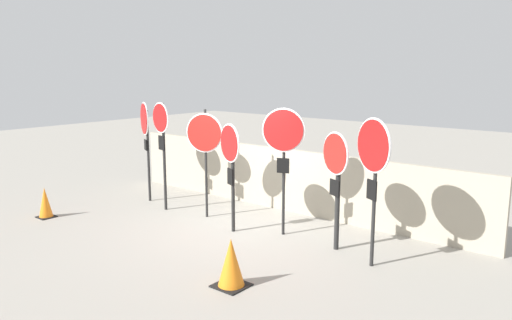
{
  "coord_description": "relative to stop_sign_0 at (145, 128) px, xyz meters",
  "views": [
    {
      "loc": [
        6.45,
        -7.29,
        3.19
      ],
      "look_at": [
        0.49,
        0.0,
        1.45
      ],
      "focal_mm": 35.0,
      "sensor_mm": 36.0,
      "label": 1
    }
  ],
  "objects": [
    {
      "name": "stop_sign_4",
      "position": [
        4.05,
        0.03,
        0.08
      ],
      "size": [
        0.78,
        0.33,
        2.47
      ],
      "rotation": [
        0.0,
        0.0,
        0.37
      ],
      "color": "black",
      "rests_on": "ground"
    },
    {
      "name": "stop_sign_0",
      "position": [
        0.0,
        0.0,
        0.0
      ],
      "size": [
        0.71,
        0.39,
        2.4
      ],
      "rotation": [
        0.0,
        0.0,
        -0.48
      ],
      "color": "black",
      "rests_on": "ground"
    },
    {
      "name": "stop_sign_1",
      "position": [
        0.92,
        -0.27,
        0.01
      ],
      "size": [
        0.67,
        0.18,
        2.45
      ],
      "rotation": [
        0.0,
        0.0,
        -0.21
      ],
      "color": "black",
      "rests_on": "ground"
    },
    {
      "name": "traffic_cone_0",
      "position": [
        -0.63,
        -2.27,
        -1.46
      ],
      "size": [
        0.35,
        0.35,
        0.66
      ],
      "color": "black",
      "rests_on": "ground"
    },
    {
      "name": "stop_sign_3",
      "position": [
        3.13,
        -0.45,
        -0.25
      ],
      "size": [
        0.71,
        0.3,
        2.15
      ],
      "rotation": [
        0.0,
        0.0,
        -0.37
      ],
      "color": "black",
      "rests_on": "ground"
    },
    {
      "name": "fence_back",
      "position": [
        3.05,
        1.48,
        -1.08
      ],
      "size": [
        9.28,
        0.12,
        1.41
      ],
      "color": "#A89E89",
      "rests_on": "ground"
    },
    {
      "name": "stop_sign_6",
      "position": [
        6.05,
        -0.32,
        0.02
      ],
      "size": [
        0.78,
        0.45,
        2.44
      ],
      "rotation": [
        0.0,
        0.0,
        -0.51
      ],
      "color": "black",
      "rests_on": "ground"
    },
    {
      "name": "traffic_cone_1",
      "position": [
        4.82,
        -2.31,
        -1.42
      ],
      "size": [
        0.48,
        0.48,
        0.74
      ],
      "color": "black",
      "rests_on": "ground"
    },
    {
      "name": "stop_sign_2",
      "position": [
        2.06,
        -0.08,
        -0.05
      ],
      "size": [
        0.79,
        0.3,
        2.34
      ],
      "rotation": [
        0.0,
        0.0,
        0.34
      ],
      "color": "black",
      "rests_on": "ground"
    },
    {
      "name": "ground_plane",
      "position": [
        3.05,
        -0.16,
        -1.78
      ],
      "size": [
        40.0,
        40.0,
        0.0
      ],
      "primitive_type": "plane",
      "color": "gray"
    },
    {
      "name": "stop_sign_5",
      "position": [
        5.22,
        -0.02,
        -0.33
      ],
      "size": [
        0.69,
        0.36,
        2.12
      ],
      "rotation": [
        0.0,
        0.0,
        -0.46
      ],
      "color": "black",
      "rests_on": "ground"
    }
  ]
}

